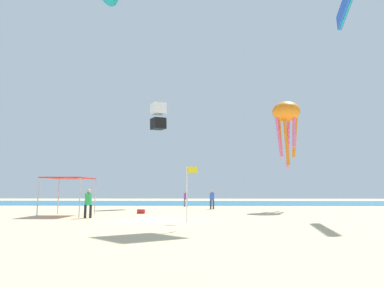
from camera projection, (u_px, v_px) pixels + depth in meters
The scene contains 11 objects.
ground at pixel (156, 221), 20.52m from camera, with size 110.00×110.00×0.10m, color #D1BA8C.
ocean_strip at pixel (183, 203), 49.26m from camera, with size 110.00×18.76×0.03m, color #1E6B93.
canopy_tent at pixel (69, 180), 24.48m from camera, with size 2.81×3.34×2.60m.
person_near_tent at pixel (88, 201), 22.11m from camera, with size 0.48×0.43×1.81m.
person_leftmost at pixel (212, 198), 32.62m from camera, with size 0.42×0.42×1.77m.
person_central at pixel (186, 197), 37.32m from camera, with size 0.42×0.40×1.68m.
banner_flag at pixel (188, 188), 19.17m from camera, with size 0.61×0.06×3.01m.
cooler_box at pixel (141, 211), 26.31m from camera, with size 0.57×0.37×0.35m.
kite_box_white at pixel (158, 116), 37.15m from camera, with size 1.83×1.82×2.80m.
kite_octopus_orange at pixel (286, 115), 31.54m from camera, with size 3.46×3.46×5.80m.
kite_parafoil_blue at pixel (347, 1), 26.93m from camera, with size 0.72×4.85×2.94m.
Camera 1 is at (2.73, -20.86, 1.70)m, focal length 32.97 mm.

